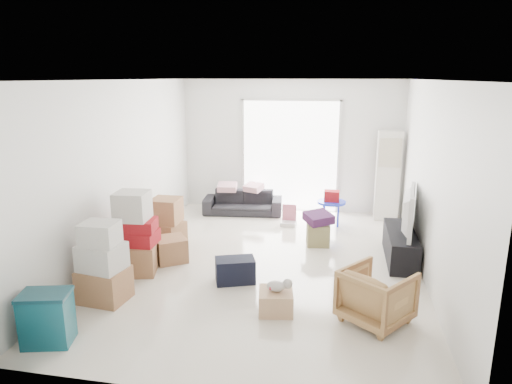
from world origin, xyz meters
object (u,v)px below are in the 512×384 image
object	(u,v)px
television	(402,227)
storage_bins	(47,318)
wood_crate	(276,301)
kids_table	(332,200)
tv_console	(400,246)
ac_tower	(388,176)
ottoman	(318,234)
sofa	(243,199)
armchair	(377,293)

from	to	relation	value
television	storage_bins	distance (m)	4.96
wood_crate	television	bearing A→B (deg)	49.94
television	kids_table	world-z (taller)	kids_table
tv_console	television	size ratio (longest dim) A/B	1.19
ac_tower	ottoman	bearing A→B (deg)	-126.11
sofa	television	bearing A→B (deg)	-39.98
ac_tower	tv_console	world-z (taller)	ac_tower
sofa	wood_crate	xyz separation A→B (m)	(1.26, -3.90, -0.18)
storage_bins	ac_tower	bearing A→B (deg)	53.30
sofa	ottoman	bearing A→B (deg)	-49.42
television	armchair	size ratio (longest dim) A/B	1.63
sofa	armchair	distance (m)	4.60
television	ottoman	distance (m)	1.39
ac_tower	ottoman	distance (m)	2.20
sofa	ottoman	world-z (taller)	sofa
kids_table	sofa	bearing A→B (deg)	167.12
wood_crate	armchair	bearing A→B (deg)	-0.58
tv_console	sofa	size ratio (longest dim) A/B	0.86
ac_tower	television	xyz separation A→B (m)	(0.05, -2.10, -0.34)
television	wood_crate	bearing A→B (deg)	148.48
tv_console	storage_bins	world-z (taller)	storage_bins
ac_tower	wood_crate	size ratio (longest dim) A/B	4.34
ac_tower	wood_crate	distance (m)	4.42
television	storage_bins	xyz separation A→B (m)	(-3.90, -3.06, -0.24)
tv_console	kids_table	distance (m)	1.91
tv_console	ottoman	bearing A→B (deg)	161.87
tv_console	television	xyz separation A→B (m)	(0.00, 0.00, 0.30)
ac_tower	sofa	world-z (taller)	ac_tower
storage_bins	ottoman	bearing A→B (deg)	53.02
ac_tower	television	bearing A→B (deg)	-88.64
storage_bins	wood_crate	bearing A→B (deg)	26.18
ac_tower	tv_console	size ratio (longest dim) A/B	1.28
tv_console	ottoman	xyz separation A→B (m)	(-1.28, 0.42, -0.04)
tv_console	television	distance (m)	0.30
ottoman	storage_bins	bearing A→B (deg)	-126.98
sofa	kids_table	world-z (taller)	kids_table
tv_console	sofa	bearing A→B (deg)	146.06
storage_bins	armchair	bearing A→B (deg)	17.82
ac_tower	kids_table	bearing A→B (deg)	-151.71
ac_tower	wood_crate	bearing A→B (deg)	-111.43
sofa	tv_console	bearing A→B (deg)	-39.98
television	kids_table	bearing A→B (deg)	43.98
armchair	wood_crate	world-z (taller)	armchair
storage_bins	kids_table	size ratio (longest dim) A/B	0.87
sofa	storage_bins	distance (m)	5.11
armchair	wood_crate	xyz separation A→B (m)	(-1.16, 0.01, -0.22)
ottoman	kids_table	distance (m)	1.17
wood_crate	tv_console	bearing A→B (deg)	49.94
sofa	wood_crate	bearing A→B (deg)	-78.16
ac_tower	kids_table	xyz separation A→B (m)	(-1.05, -0.56, -0.40)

